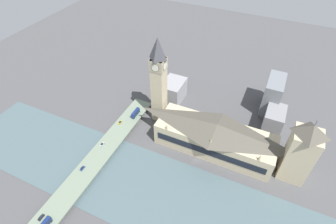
# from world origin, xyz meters

# --- Properties ---
(ground_plane) EXTENTS (600.00, 600.00, 0.00)m
(ground_plane) POSITION_xyz_m (0.00, 0.00, 0.00)
(ground_plane) COLOR #4C4C4F
(river_water) EXTENTS (62.73, 360.00, 0.30)m
(river_water) POSITION_xyz_m (-37.36, 0.00, 0.15)
(river_water) COLOR #4C6066
(river_water) RESTS_ON ground_plane
(parliament_hall) EXTENTS (30.26, 90.60, 26.44)m
(parliament_hall) POSITION_xyz_m (17.90, -8.00, 13.12)
(parliament_hall) COLOR #C1B28E
(parliament_hall) RESTS_ON ground_plane
(clock_tower) EXTENTS (11.62, 11.62, 77.60)m
(clock_tower) POSITION_xyz_m (31.87, 46.52, 41.31)
(clock_tower) COLOR #C1B28E
(clock_tower) RESTS_ON ground_plane
(victoria_tower) EXTENTS (17.71, 17.71, 54.33)m
(victoria_tower) POSITION_xyz_m (17.95, -66.15, 25.17)
(victoria_tower) COLOR #C1B28E
(victoria_tower) RESTS_ON ground_plane
(road_bridge) EXTENTS (157.46, 16.88, 4.28)m
(road_bridge) POSITION_xyz_m (-37.36, 68.18, 3.44)
(road_bridge) COLOR #5D6A59
(road_bridge) RESTS_ON ground_plane
(double_decker_bus_lead) EXTENTS (11.12, 2.66, 4.99)m
(double_decker_bus_lead) POSITION_xyz_m (21.21, 64.96, 7.01)
(double_decker_bus_lead) COLOR navy
(double_decker_bus_lead) RESTS_ON road_bridge
(car_northbound_mid) EXTENTS (4.25, 1.75, 1.42)m
(car_northbound_mid) POSITION_xyz_m (7.07, 72.22, 4.97)
(car_northbound_mid) COLOR gold
(car_northbound_mid) RESTS_ON road_bridge
(car_northbound_tail) EXTENTS (4.46, 1.82, 1.39)m
(car_northbound_tail) POSITION_xyz_m (-84.96, 71.60, 4.97)
(car_northbound_tail) COLOR black
(car_northbound_tail) RESTS_ON road_bridge
(car_southbound_lead) EXTENTS (4.16, 1.77, 1.52)m
(car_southbound_lead) POSITION_xyz_m (-19.89, 71.73, 5.03)
(car_southbound_lead) COLOR silver
(car_southbound_lead) RESTS_ON road_bridge
(car_southbound_mid) EXTENTS (4.24, 1.81, 1.34)m
(car_southbound_mid) POSITION_xyz_m (-44.62, 71.61, 4.95)
(car_southbound_mid) COLOR navy
(car_southbound_mid) RESTS_ON road_bridge
(city_block_west) EXTENTS (25.18, 18.68, 20.06)m
(city_block_west) POSITION_xyz_m (60.55, 46.04, 10.03)
(city_block_west) COLOR #939399
(city_block_west) RESTS_ON ground_plane
(city_block_center) EXTENTS (23.87, 15.26, 19.33)m
(city_block_center) POSITION_xyz_m (60.37, -46.51, 9.66)
(city_block_center) COLOR gray
(city_block_center) RESTS_ON ground_plane
(city_block_east) EXTENTS (30.65, 14.02, 32.17)m
(city_block_east) POSITION_xyz_m (85.10, -40.11, 16.09)
(city_block_east) COLOR slate
(city_block_east) RESTS_ON ground_plane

